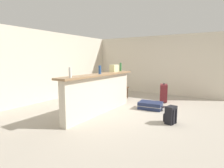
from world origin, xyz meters
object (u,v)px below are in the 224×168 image
bottle_blue (100,70)px  suitcase_upright_maroon (164,93)px  suitcase_flat_navy (151,105)px  backpack_black (171,115)px  bottle_white (70,73)px  dining_table (110,81)px  dining_chair_near_partition (120,85)px  bottle_green (121,67)px  grocery_bag (114,68)px

bottle_blue → suitcase_upright_maroon: (2.34, -1.07, -0.90)m
suitcase_flat_navy → backpack_black: 1.29m
bottle_white → dining_table: size_ratio=0.21×
dining_chair_near_partition → suitcase_flat_navy: (-0.86, -1.57, -0.41)m
bottle_green → suitcase_upright_maroon: 1.83m
dining_table → dining_chair_near_partition: dining_chair_near_partition is taller
dining_chair_near_partition → suitcase_flat_navy: 1.83m
dining_chair_near_partition → bottle_green: bearing=-149.5°
bottle_green → suitcase_flat_navy: bottle_green is taller
bottle_blue → backpack_black: bottle_blue is taller
bottle_blue → grocery_bag: bottle_blue is taller
bottle_blue → backpack_black: bearing=-82.3°
dining_chair_near_partition → backpack_black: (-1.82, -2.42, -0.31)m
bottle_green → bottle_blue: bearing=-177.1°
grocery_bag → suitcase_upright_maroon: bearing=-37.6°
dining_table → suitcase_flat_navy: dining_table is taller
suitcase_flat_navy → dining_chair_near_partition: bearing=61.2°
suitcase_flat_navy → suitcase_upright_maroon: (1.13, -0.05, 0.22)m
grocery_bag → dining_chair_near_partition: grocery_bag is taller
dining_chair_near_partition → suitcase_flat_navy: size_ratio=1.09×
bottle_green → dining_table: size_ratio=0.25×
bottle_green → suitcase_flat_navy: size_ratio=0.32×
suitcase_upright_maroon → suitcase_flat_navy: bearing=177.2°
bottle_white → suitcase_upright_maroon: bearing=-15.9°
bottle_white → bottle_green: bottle_green is taller
bottle_white → suitcase_flat_navy: bearing=-21.6°
bottle_white → bottle_green: size_ratio=0.83×
dining_chair_near_partition → backpack_black: size_ratio=2.21×
bottle_white → suitcase_upright_maroon: bottle_white is taller
bottle_blue → bottle_green: bearing=2.9°
grocery_bag → bottle_blue: bearing=-175.3°
bottle_white → dining_chair_near_partition: bearing=10.7°
bottle_white → dining_chair_near_partition: size_ratio=0.24×
backpack_black → suitcase_upright_maroon: size_ratio=0.63×
bottle_blue → suitcase_upright_maroon: size_ratio=0.34×
dining_table → backpack_black: (-1.90, -2.95, -0.44)m
dining_chair_near_partition → suitcase_upright_maroon: 1.65m
bottle_green → suitcase_upright_maroon: (1.09, -1.14, -0.93)m
bottle_blue → suitcase_upright_maroon: bottle_blue is taller
bottle_white → grocery_bag: bearing=3.9°
dining_table → bottle_green: bearing=-131.4°
bottle_green → backpack_black: (-1.00, -1.94, -1.05)m
bottle_blue → suitcase_flat_navy: size_ratio=0.26×
grocery_bag → suitcase_flat_navy: grocery_bag is taller
suitcase_upright_maroon → bottle_green: bearing=133.8°
suitcase_flat_navy → backpack_black: (-0.96, -0.85, 0.09)m
dining_chair_near_partition → suitcase_flat_navy: dining_chair_near_partition is taller
bottle_blue → grocery_bag: bearing=4.7°
suitcase_upright_maroon → grocery_bag: bearing=142.4°
bottle_blue → grocery_bag: size_ratio=0.87×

